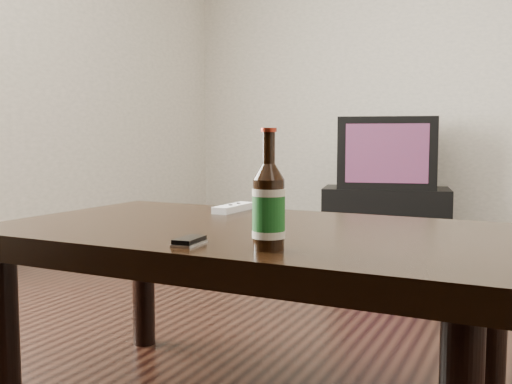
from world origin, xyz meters
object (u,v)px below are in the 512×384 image
at_px(tv, 387,153).
at_px(coffee_table, 249,252).
at_px(tv_stand, 386,212).
at_px(phone, 189,241).
at_px(beer_bottle, 269,207).
at_px(remote, 234,208).

distance_m(tv, coffee_table, 3.09).
relative_size(tv_stand, coffee_table, 0.67).
bearing_deg(phone, tv, 90.99).
height_order(coffee_table, beer_bottle, beer_bottle).
distance_m(coffee_table, beer_bottle, 0.36).
distance_m(tv, phone, 3.38).
height_order(coffee_table, remote, remote).
bearing_deg(beer_bottle, phone, -173.41).
xyz_separation_m(tv, coffee_table, (0.32, -3.07, -0.19)).
xyz_separation_m(coffee_table, beer_bottle, (0.18, -0.27, 0.16)).
height_order(coffee_table, phone, phone).
xyz_separation_m(tv, remote, (0.13, -2.78, -0.11)).
relative_size(beer_bottle, remote, 1.33).
relative_size(tv_stand, tv, 1.18).
height_order(tv_stand, beer_bottle, beer_bottle).
bearing_deg(coffee_table, beer_bottle, -57.10).
distance_m(tv_stand, coffee_table, 3.10).
bearing_deg(tv, remote, -99.68).
xyz_separation_m(coffee_table, remote, (-0.20, 0.29, 0.08)).
bearing_deg(phone, beer_bottle, 2.28).
bearing_deg(tv_stand, coffee_table, -96.29).
xyz_separation_m(tv_stand, remote, (0.13, -2.78, 0.34)).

